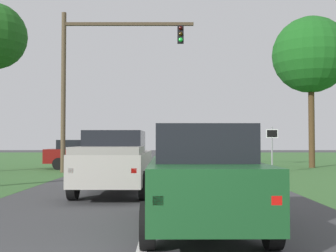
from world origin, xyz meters
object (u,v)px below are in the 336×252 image
object	(u,v)px
traffic_light	(98,68)
crossing_suv_far	(89,153)
oak_tree_right	(313,55)
pickup_truck_lead	(118,161)
keep_moving_sign	(274,143)
red_suv_near	(203,174)

from	to	relation	value
traffic_light	crossing_suv_far	size ratio (longest dim) A/B	1.73
traffic_light	oak_tree_right	size ratio (longest dim) A/B	0.90
pickup_truck_lead	keep_moving_sign	xyz separation A→B (m)	(6.88, 8.37, 0.52)
keep_moving_sign	oak_tree_right	xyz separation A→B (m)	(3.43, 4.22, 5.33)
crossing_suv_far	keep_moving_sign	bearing A→B (deg)	-17.98
pickup_truck_lead	traffic_light	world-z (taller)	traffic_light
oak_tree_right	traffic_light	bearing A→B (deg)	-162.31
traffic_light	red_suv_near	bearing A→B (deg)	-72.68
pickup_truck_lead	crossing_suv_far	world-z (taller)	pickup_truck_lead
red_suv_near	keep_moving_sign	bearing A→B (deg)	71.25
red_suv_near	oak_tree_right	size ratio (longest dim) A/B	0.53
red_suv_near	pickup_truck_lead	size ratio (longest dim) A/B	0.88
keep_moving_sign	traffic_light	bearing A→B (deg)	178.34
crossing_suv_far	pickup_truck_lead	bearing A→B (deg)	-75.20
traffic_light	oak_tree_right	xyz separation A→B (m)	(12.43, 3.96, 1.47)
red_suv_near	traffic_light	bearing A→B (deg)	107.32
pickup_truck_lead	oak_tree_right	xyz separation A→B (m)	(10.31, 12.59, 5.85)
traffic_light	keep_moving_sign	world-z (taller)	traffic_light
pickup_truck_lead	crossing_suv_far	size ratio (longest dim) A/B	1.15
keep_moving_sign	red_suv_near	bearing A→B (deg)	-108.75
keep_moving_sign	crossing_suv_far	xyz separation A→B (m)	(-9.95, 3.23, -0.61)
pickup_truck_lead	oak_tree_right	bearing A→B (deg)	50.69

